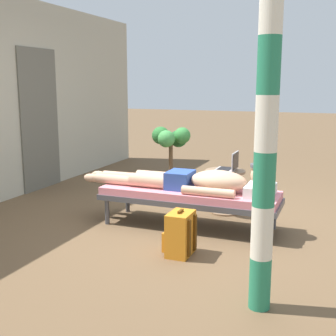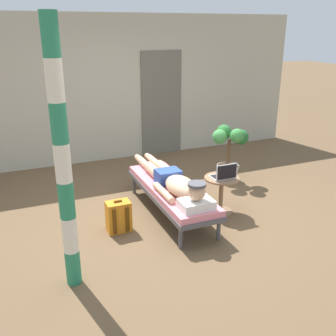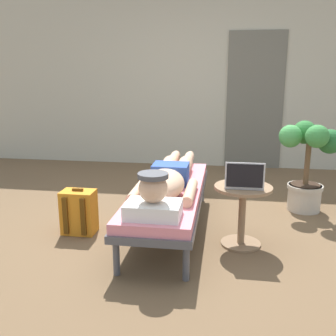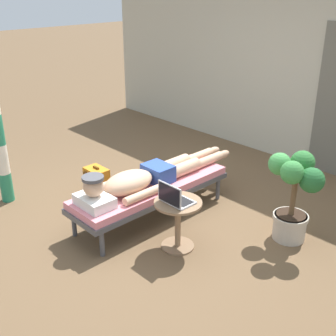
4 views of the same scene
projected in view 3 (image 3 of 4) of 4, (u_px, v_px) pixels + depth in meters
name	position (u px, v px, depth m)	size (l,w,h in m)	color
ground_plane	(174.00, 230.00, 3.56)	(40.00, 40.00, 0.00)	brown
house_wall_back	(195.00, 79.00, 5.89)	(7.60, 0.20, 2.70)	#B2AD99
house_door_panel	(255.00, 101.00, 5.73)	(0.84, 0.03, 2.04)	#625F54
lounge_chair	(169.00, 194.00, 3.50)	(0.61, 1.96, 0.42)	#4C4C51
person_reclining	(167.00, 179.00, 3.37)	(0.53, 2.17, 0.33)	white
side_table	(242.00, 205.00, 3.19)	(0.48, 0.48, 0.52)	#8C6B4C
laptop	(244.00, 181.00, 3.08)	(0.31, 0.24, 0.23)	silver
backpack	(79.00, 212.00, 3.48)	(0.30, 0.26, 0.42)	orange
potted_plant	(308.00, 161.00, 3.97)	(0.63, 0.54, 0.95)	#BFB29E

